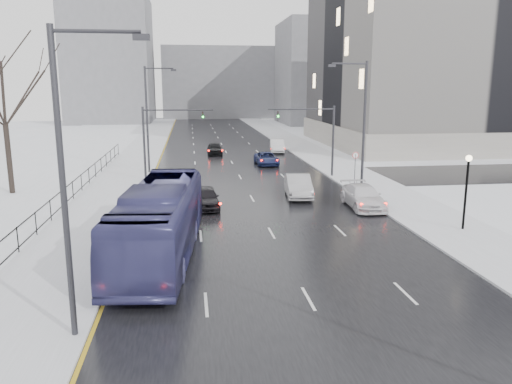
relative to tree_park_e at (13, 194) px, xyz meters
name	(u,v)px	position (x,y,z in m)	size (l,w,h in m)	color
road	(230,160)	(18.20, 16.00, 0.02)	(16.00, 150.00, 0.04)	black
cross_road	(241,179)	(18.20, 4.00, 0.02)	(130.00, 10.00, 0.04)	black
sidewalk_left	(136,161)	(7.70, 16.00, 0.08)	(5.00, 150.00, 0.16)	silver
sidewalk_right	(321,158)	(28.70, 16.00, 0.08)	(5.00, 150.00, 0.16)	silver
park_strip	(46,163)	(-1.80, 16.00, 0.06)	(14.00, 150.00, 0.12)	white
tree_park_e	(13,194)	(0.00, 0.00, 0.00)	(9.45, 9.45, 13.50)	black
iron_fence	(24,232)	(5.20, -14.00, 0.91)	(0.06, 70.00, 1.30)	black
streetlight_r_mid	(361,122)	(26.37, -4.00, 5.62)	(2.95, 0.25, 10.00)	#2D2D33
streetlight_l_near	(70,172)	(10.03, -24.00, 5.62)	(2.95, 0.25, 10.00)	#2D2D33
streetlight_l_far	(149,114)	(10.03, 8.00, 5.62)	(2.95, 0.25, 10.00)	#2D2D33
lamppost_r_mid	(467,181)	(29.20, -14.00, 2.94)	(0.36, 0.36, 4.28)	black
mast_signal_right	(322,133)	(25.53, 4.00, 4.11)	(6.10, 0.33, 6.50)	#2D2D33
mast_signal_left	(156,135)	(10.87, 4.00, 4.11)	(6.10, 0.33, 6.50)	#2D2D33
no_uturn_sign	(355,158)	(27.40, 0.00, 2.30)	(0.60, 0.06, 2.70)	#2D2D33
civic_building	(470,64)	(53.20, 28.00, 11.21)	(41.00, 31.00, 24.80)	gray
bldg_far_right	(335,73)	(46.20, 71.00, 11.00)	(24.00, 20.00, 22.00)	slate
bldg_far_left	(111,60)	(-3.80, 81.00, 14.00)	(18.00, 22.00, 28.00)	slate
bldg_far_center	(221,83)	(22.20, 96.00, 9.00)	(30.00, 18.00, 18.00)	slate
bus	(160,221)	(12.22, -16.21, 1.83)	(3.01, 12.86, 3.58)	#3B3A72
sedan_center_near	(206,198)	(14.70, -6.55, 0.77)	(1.72, 4.28, 1.46)	black
sedan_right_near	(298,186)	(21.70, -3.94, 0.88)	(1.77, 5.09, 1.68)	#A09EA2
sedan_right_cross	(266,159)	(21.70, 11.85, 0.70)	(2.20, 4.78, 1.33)	navy
sedan_right_far	(363,197)	(25.40, -7.81, 0.80)	(2.14, 5.27, 1.53)	white
sedan_center_far	(215,148)	(16.67, 20.61, 0.78)	(1.75, 4.34, 1.48)	black
sedan_right_distant	(277,146)	(24.56, 21.76, 0.85)	(1.72, 4.92, 1.62)	silver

